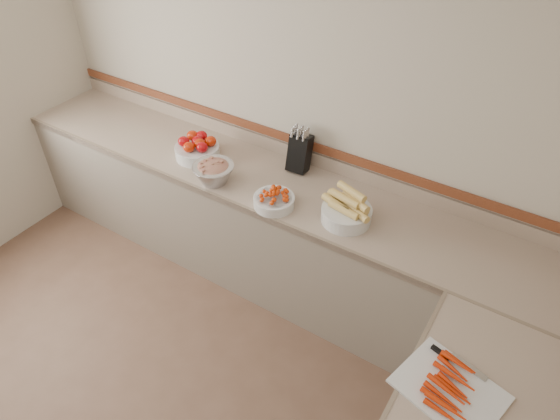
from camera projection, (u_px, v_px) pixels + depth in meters
The scene contains 8 objects.
back_wall at pixel (288, 104), 3.29m from camera, with size 4.00×4.00×0.00m, color #B4A994.
counter_back at pixel (263, 227), 3.62m from camera, with size 4.00×0.65×1.08m.
knife_block at pixel (300, 152), 3.33m from camera, with size 0.15×0.17×0.33m.
tomato_bowl at pixel (197, 148), 3.49m from camera, with size 0.31×0.31×0.15m.
cherry_tomato_bowl at pixel (274, 199), 3.08m from camera, with size 0.26×0.26×0.14m.
corn_bowl at pixel (347, 211), 2.95m from camera, with size 0.33×0.30×0.22m.
rhubarb_bowl at pixel (214, 172), 3.25m from camera, with size 0.27×0.27×0.16m.
cutting_board at pixel (450, 387), 2.13m from camera, with size 0.49×0.43×0.06m.
Camera 1 is at (1.56, -0.55, 2.86)m, focal length 32.00 mm.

